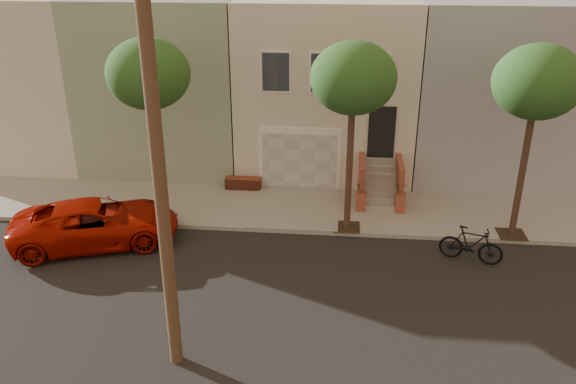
# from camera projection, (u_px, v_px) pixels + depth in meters

# --- Properties ---
(ground) EXTENTS (90.00, 90.00, 0.00)m
(ground) POSITION_uv_depth(u_px,v_px,m) (311.00, 292.00, 16.45)
(ground) COLOR black
(ground) RESTS_ON ground
(sidewalk) EXTENTS (40.00, 3.70, 0.15)m
(sidewalk) POSITION_uv_depth(u_px,v_px,m) (320.00, 210.00, 21.30)
(sidewalk) COLOR gray
(sidewalk) RESTS_ON ground
(house_row) EXTENTS (33.10, 11.70, 7.00)m
(house_row) POSITION_uv_depth(u_px,v_px,m) (328.00, 79.00, 25.20)
(house_row) COLOR beige
(house_row) RESTS_ON sidewalk
(tree_left) EXTENTS (2.70, 2.57, 6.30)m
(tree_left) POSITION_uv_depth(u_px,v_px,m) (148.00, 75.00, 18.39)
(tree_left) COLOR #2D2116
(tree_left) RESTS_ON sidewalk
(tree_mid) EXTENTS (2.70, 2.57, 6.30)m
(tree_mid) POSITION_uv_depth(u_px,v_px,m) (353.00, 79.00, 17.81)
(tree_mid) COLOR #2D2116
(tree_mid) RESTS_ON sidewalk
(tree_right) EXTENTS (2.70, 2.57, 6.30)m
(tree_right) POSITION_uv_depth(u_px,v_px,m) (538.00, 83.00, 17.32)
(tree_right) COLOR #2D2116
(tree_right) RESTS_ON sidewalk
(pickup_truck) EXTENTS (5.77, 4.01, 1.46)m
(pickup_truck) POSITION_uv_depth(u_px,v_px,m) (96.00, 223.00, 18.84)
(pickup_truck) COLOR #A50F01
(pickup_truck) RESTS_ON ground
(motorcycle) EXTENTS (2.01, 1.09, 1.16)m
(motorcycle) POSITION_uv_depth(u_px,v_px,m) (471.00, 244.00, 17.82)
(motorcycle) COLOR black
(motorcycle) RESTS_ON ground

